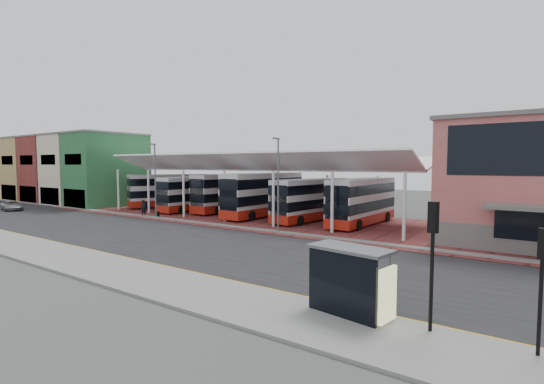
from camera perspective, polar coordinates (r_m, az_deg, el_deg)
The scene contains 26 objects.
ground at distance 30.30m, azimuth -9.01°, elevation -7.13°, with size 140.00×140.00×0.00m, color #40423E.
road at distance 29.60m, azimuth -10.36°, elevation -7.39°, with size 120.00×14.00×0.02m, color black.
forecourt at distance 39.58m, azimuth 6.30°, elevation -4.44°, with size 72.00×16.00×0.06m, color brown.
sidewalk at distance 24.74m, azimuth -23.78°, elevation -9.79°, with size 120.00×4.00×0.14m, color slate.
north_kerb at distance 34.96m, azimuth -1.95°, elevation -5.48°, with size 120.00×0.80×0.14m, color slate.
yellow_line_near at distance 25.81m, azimuth -19.95°, elevation -9.22°, with size 120.00×0.12×0.01m, color #D69601.
yellow_line_far at distance 25.98m, azimuth -19.40°, elevation -9.13°, with size 120.00×0.12×0.01m, color #D69601.
canopy at distance 44.27m, azimuth -2.22°, elevation 3.96°, with size 37.00×11.63×7.07m.
shop_green at distance 60.09m, azimuth -22.68°, elevation 3.02°, with size 6.40×10.20×10.22m.
shop_cream at distance 65.66m, azimuth -25.74°, elevation 2.99°, with size 6.40×10.20×10.22m.
shop_brick at distance 71.38m, azimuth -28.33°, elevation 2.96°, with size 6.40×10.20×10.22m.
shop_ochre at distance 77.23m, azimuth -30.52°, elevation 2.92°, with size 6.40×10.20×10.22m.
lamp_west at distance 44.35m, azimuth -16.58°, elevation 1.94°, with size 0.16×0.90×8.07m.
lamp_east at distance 33.42m, azimuth 0.87°, elevation 1.49°, with size 0.16×0.90×8.07m.
bus_0 at distance 55.16m, azimuth -14.54°, elevation 0.18°, with size 6.95×10.79×4.45m.
bus_1 at distance 50.42m, azimuth -11.24°, elevation -0.23°, with size 2.69×10.33×4.25m.
bus_2 at distance 48.66m, azimuth -5.91°, elevation -0.11°, with size 3.32×11.35×4.62m.
bus_3 at distance 43.87m, azimuth -1.23°, elevation -0.42°, with size 3.22×11.74×4.80m.
bus_4 at distance 40.56m, azimuth 5.59°, elevation -1.16°, with size 3.57×10.61×4.29m.
bus_5 at distance 38.73m, azimuth 12.93°, elevation -1.38°, with size 2.98×10.82×4.42m.
silver_car at distance 60.02m, azimuth -33.49°, elevation -1.65°, with size 1.95×4.24×1.18m, color gray.
pedestrian at distance 46.36m, azimuth -18.08°, elevation -2.21°, with size 0.66×0.44×1.82m, color black.
suitcase at distance 45.34m, azimuth -16.21°, elevation -3.10°, with size 0.34×0.24×0.58m, color black.
bus_shelter at distance 15.23m, azimuth 11.56°, elevation -11.67°, with size 3.37×1.97×2.56m.
traffic_signal_west at distance 14.44m, azimuth 22.21°, elevation -7.15°, with size 0.35×0.31×4.44m.
traffic_signal_east at distance 14.21m, azimuth 34.47°, elevation -9.43°, with size 0.28×0.23×3.83m.
Camera 1 is at (20.58, -21.46, 5.82)m, focal length 26.00 mm.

